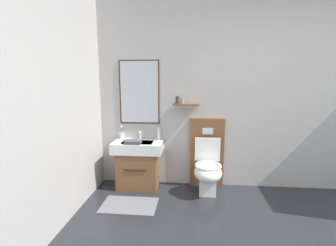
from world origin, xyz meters
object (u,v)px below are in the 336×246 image
(soap_dispenser, at_px, (159,134))
(toilet, at_px, (207,164))
(vanity_sink_left, at_px, (138,163))
(toothbrush_cup, at_px, (122,135))
(folded_hand_towel, at_px, (133,142))

(soap_dispenser, bearing_deg, toilet, -13.73)
(vanity_sink_left, height_order, toothbrush_cup, toothbrush_cup)
(vanity_sink_left, xyz_separation_m, toilet, (0.98, -0.02, 0.02))
(vanity_sink_left, distance_m, soap_dispenser, 0.51)
(toilet, relative_size, soap_dispenser, 4.96)
(vanity_sink_left, relative_size, toothbrush_cup, 3.39)
(toothbrush_cup, relative_size, folded_hand_towel, 0.94)
(toothbrush_cup, bearing_deg, soap_dispenser, 1.02)
(vanity_sink_left, distance_m, folded_hand_towel, 0.36)
(toothbrush_cup, bearing_deg, folded_hand_towel, -47.77)
(toilet, bearing_deg, soap_dispenser, 166.27)
(toilet, distance_m, folded_hand_towel, 1.07)
(soap_dispenser, bearing_deg, folded_hand_towel, -140.58)
(folded_hand_towel, bearing_deg, toilet, 5.12)
(toothbrush_cup, bearing_deg, toilet, -7.36)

